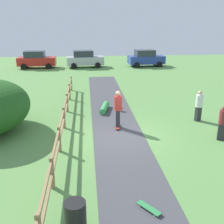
{
  "coord_description": "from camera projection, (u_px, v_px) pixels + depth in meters",
  "views": [
    {
      "loc": [
        -1.41,
        -11.46,
        5.17
      ],
      "look_at": [
        -0.25,
        0.64,
        1.0
      ],
      "focal_mm": 43.03,
      "sensor_mm": 36.0,
      "label": 1
    }
  ],
  "objects": [
    {
      "name": "parked_car_silver",
      "position": [
        85.0,
        59.0,
        30.81
      ],
      "size": [
        4.33,
        2.27,
        1.92
      ],
      "color": "#B7B7BC",
      "rests_on": "ground_plane"
    },
    {
      "name": "parked_car_blue",
      "position": [
        146.0,
        58.0,
        31.46
      ],
      "size": [
        4.33,
        2.28,
        1.92
      ],
      "color": "#283D99",
      "rests_on": "ground_plane"
    },
    {
      "name": "skater_fallen",
      "position": [
        106.0,
        108.0,
        16.05
      ],
      "size": [
        1.43,
        1.72,
        0.36
      ],
      "color": "green",
      "rests_on": "asphalt_path"
    },
    {
      "name": "trash_bin",
      "position": [
        75.0,
        217.0,
        6.77
      ],
      "size": [
        0.56,
        0.56,
        0.9
      ],
      "primitive_type": "cylinder",
      "color": "black",
      "rests_on": "ground_plane"
    },
    {
      "name": "asphalt_path",
      "position": [
        119.0,
        136.0,
        12.59
      ],
      "size": [
        2.4,
        28.0,
        0.02
      ],
      "primitive_type": "cube",
      "color": "#47474C",
      "rests_on": "ground_plane"
    },
    {
      "name": "skateboard_loose",
      "position": [
        149.0,
        208.0,
        7.66
      ],
      "size": [
        0.64,
        0.76,
        0.08
      ],
      "color": "#338C4C",
      "rests_on": "asphalt_path"
    },
    {
      "name": "wooden_fence",
      "position": [
        62.0,
        125.0,
        12.15
      ],
      "size": [
        0.12,
        18.12,
        1.1
      ],
      "color": "#997A51",
      "rests_on": "ground_plane"
    },
    {
      "name": "skater_riding",
      "position": [
        118.0,
        107.0,
        13.22
      ],
      "size": [
        0.44,
        0.82,
        1.91
      ],
      "color": "#B23326",
      "rests_on": "asphalt_path"
    },
    {
      "name": "bystander_white",
      "position": [
        199.0,
        104.0,
        14.28
      ],
      "size": [
        0.51,
        0.51,
        1.67
      ],
      "color": "#2D2D33",
      "rests_on": "ground_plane"
    },
    {
      "name": "parked_car_red",
      "position": [
        36.0,
        60.0,
        30.32
      ],
      "size": [
        4.21,
        2.03,
        1.92
      ],
      "color": "red",
      "rests_on": "ground_plane"
    },
    {
      "name": "bystander_maroon",
      "position": [
        223.0,
        121.0,
        11.96
      ],
      "size": [
        0.49,
        0.49,
        1.64
      ],
      "color": "#2D2D33",
      "rests_on": "ground_plane"
    },
    {
      "name": "ground_plane",
      "position": [
        119.0,
        136.0,
        12.6
      ],
      "size": [
        60.0,
        60.0,
        0.0
      ],
      "primitive_type": "plane",
      "color": "#60934C"
    }
  ]
}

